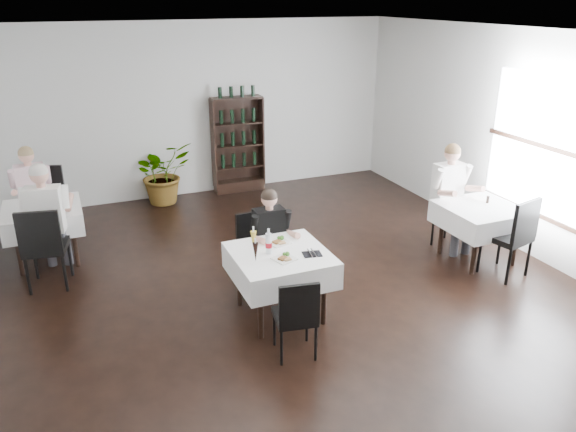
# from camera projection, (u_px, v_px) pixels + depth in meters

# --- Properties ---
(room_shell) EXTENTS (9.00, 9.00, 9.00)m
(room_shell) POSITION_uv_depth(u_px,v_px,m) (306.00, 186.00, 5.94)
(room_shell) COLOR black
(room_shell) RESTS_ON ground
(window_right) EXTENTS (0.06, 2.30, 1.85)m
(window_right) POSITION_uv_depth(u_px,v_px,m) (554.00, 153.00, 7.18)
(window_right) COLOR white
(window_right) RESTS_ON room_shell
(wine_shelf) EXTENTS (0.90, 0.28, 1.75)m
(wine_shelf) POSITION_uv_depth(u_px,v_px,m) (238.00, 146.00, 10.10)
(wine_shelf) COLOR black
(wine_shelf) RESTS_ON ground
(main_table) EXTENTS (1.03, 1.03, 0.77)m
(main_table) POSITION_uv_depth(u_px,v_px,m) (280.00, 265.00, 6.16)
(main_table) COLOR black
(main_table) RESTS_ON ground
(left_table) EXTENTS (0.98, 0.98, 0.77)m
(left_table) POSITION_uv_depth(u_px,v_px,m) (43.00, 218.00, 7.46)
(left_table) COLOR black
(left_table) RESTS_ON ground
(right_table) EXTENTS (0.98, 0.98, 0.77)m
(right_table) POSITION_uv_depth(u_px,v_px,m) (480.00, 217.00, 7.48)
(right_table) COLOR black
(right_table) RESTS_ON ground
(potted_tree) EXTENTS (1.19, 1.12, 1.06)m
(potted_tree) POSITION_uv_depth(u_px,v_px,m) (163.00, 173.00, 9.62)
(potted_tree) COLOR #2B581E
(potted_tree) RESTS_ON ground
(main_chair_far) EXTENTS (0.46, 0.46, 0.93)m
(main_chair_far) POSITION_uv_depth(u_px,v_px,m) (256.00, 245.00, 6.86)
(main_chair_far) COLOR black
(main_chair_far) RESTS_ON ground
(main_chair_near) EXTENTS (0.46, 0.46, 0.87)m
(main_chair_near) POSITION_uv_depth(u_px,v_px,m) (296.00, 314.00, 5.45)
(main_chair_near) COLOR black
(main_chair_near) RESTS_ON ground
(left_chair_far) EXTENTS (0.62, 0.62, 1.08)m
(left_chair_far) POSITION_uv_depth(u_px,v_px,m) (46.00, 199.00, 8.17)
(left_chair_far) COLOR black
(left_chair_far) RESTS_ON ground
(left_chair_near) EXTENTS (0.57, 0.57, 1.06)m
(left_chair_near) POSITION_uv_depth(u_px,v_px,m) (44.00, 243.00, 6.73)
(left_chair_near) COLOR black
(left_chair_near) RESTS_ON ground
(right_chair_far) EXTENTS (0.55, 0.56, 0.93)m
(right_chair_far) POSITION_uv_depth(u_px,v_px,m) (448.00, 210.00, 7.99)
(right_chair_far) COLOR black
(right_chair_far) RESTS_ON ground
(right_chair_near) EXTENTS (0.59, 0.59, 1.07)m
(right_chair_near) POSITION_uv_depth(u_px,v_px,m) (514.00, 233.00, 7.02)
(right_chair_near) COLOR black
(right_chair_near) RESTS_ON ground
(diner_main) EXTENTS (0.49, 0.49, 1.30)m
(diner_main) POSITION_uv_depth(u_px,v_px,m) (272.00, 234.00, 6.61)
(diner_main) COLOR #3B3B42
(diner_main) RESTS_ON ground
(diner_left_far) EXTENTS (0.55, 0.56, 1.43)m
(diner_left_far) POSITION_uv_depth(u_px,v_px,m) (32.00, 189.00, 7.92)
(diner_left_far) COLOR #3B3B42
(diner_left_far) RESTS_ON ground
(diner_left_near) EXTENTS (0.62, 0.65, 1.52)m
(diner_left_near) POSITION_uv_depth(u_px,v_px,m) (47.00, 211.00, 6.96)
(diner_left_near) COLOR #3B3B42
(diner_left_near) RESTS_ON ground
(diner_right_far) EXTENTS (0.57, 0.57, 1.51)m
(diner_right_far) POSITION_uv_depth(u_px,v_px,m) (452.00, 189.00, 7.77)
(diner_right_far) COLOR #3B3B42
(diner_right_far) RESTS_ON ground
(plate_far) EXTENTS (0.27, 0.27, 0.07)m
(plate_far) POSITION_uv_depth(u_px,v_px,m) (279.00, 242.00, 6.34)
(plate_far) COLOR white
(plate_far) RESTS_ON main_table
(plate_near) EXTENTS (0.27, 0.27, 0.07)m
(plate_near) POSITION_uv_depth(u_px,v_px,m) (285.00, 258.00, 5.94)
(plate_near) COLOR white
(plate_near) RESTS_ON main_table
(pilsner_dark) EXTENTS (0.06, 0.06, 0.26)m
(pilsner_dark) POSITION_uv_depth(u_px,v_px,m) (256.00, 252.00, 5.87)
(pilsner_dark) COLOR black
(pilsner_dark) RESTS_ON main_table
(pilsner_lager) EXTENTS (0.07, 0.07, 0.29)m
(pilsner_lager) POSITION_uv_depth(u_px,v_px,m) (254.00, 241.00, 6.10)
(pilsner_lager) COLOR gold
(pilsner_lager) RESTS_ON main_table
(coke_bottle) EXTENTS (0.07, 0.07, 0.29)m
(coke_bottle) POSITION_uv_depth(u_px,v_px,m) (269.00, 243.00, 6.05)
(coke_bottle) COLOR silver
(coke_bottle) RESTS_ON main_table
(napkin_cutlery) EXTENTS (0.22, 0.22, 0.02)m
(napkin_cutlery) POSITION_uv_depth(u_px,v_px,m) (312.00, 254.00, 6.06)
(napkin_cutlery) COLOR black
(napkin_cutlery) RESTS_ON main_table
(pepper_mill) EXTENTS (0.04, 0.04, 0.10)m
(pepper_mill) POSITION_uv_depth(u_px,v_px,m) (488.00, 199.00, 7.54)
(pepper_mill) COLOR black
(pepper_mill) RESTS_ON right_table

